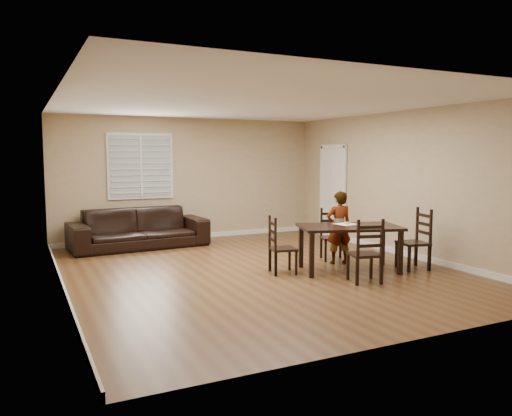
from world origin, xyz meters
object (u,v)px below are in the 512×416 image
at_px(child, 339,228).
at_px(sofa, 139,228).
at_px(chair_left, 276,248).
at_px(dining_table, 349,231).
at_px(chair_far, 368,255).
at_px(chair_right, 420,241).
at_px(donut, 347,223).
at_px(chair_near, 332,236).

height_order(child, sofa, child).
height_order(chair_left, sofa, chair_left).
relative_size(dining_table, chair_far, 1.85).
xyz_separation_m(chair_right, sofa, (-3.78, 3.92, -0.06)).
xyz_separation_m(donut, sofa, (-2.69, 3.40, -0.37)).
xyz_separation_m(chair_far, donut, (0.33, 0.97, 0.33)).
bearing_deg(child, sofa, -37.65).
distance_m(child, donut, 0.42).
relative_size(chair_near, chair_left, 1.01).
bearing_deg(chair_left, donut, -86.65).
distance_m(chair_near, donut, 0.90).
height_order(chair_left, chair_right, chair_right).
distance_m(chair_left, chair_right, 2.42).
bearing_deg(chair_right, chair_near, -135.85).
xyz_separation_m(dining_table, chair_left, (-1.15, 0.36, -0.24)).
relative_size(chair_near, child, 0.73).
distance_m(chair_near, child, 0.48).
bearing_deg(donut, chair_left, 170.81).
height_order(chair_far, chair_left, chair_far).
xyz_separation_m(dining_table, child, (0.18, 0.55, -0.03)).
bearing_deg(chair_far, dining_table, -93.57).
bearing_deg(chair_right, sofa, -124.62).
bearing_deg(dining_table, donut, 83.66).
distance_m(chair_left, sofa, 3.52).
height_order(chair_left, donut, chair_left).
bearing_deg(donut, sofa, 128.39).
bearing_deg(donut, chair_far, -108.63).
bearing_deg(donut, dining_table, -114.33).
distance_m(chair_near, chair_right, 1.57).
xyz_separation_m(dining_table, chair_right, (1.16, -0.36, -0.20)).
relative_size(chair_near, donut, 9.26).
bearing_deg(sofa, chair_far, -65.31).
relative_size(chair_near, chair_right, 0.92).
relative_size(dining_table, donut, 17.86).
height_order(chair_far, donut, chair_far).
relative_size(child, sofa, 0.46).
bearing_deg(donut, child, 74.87).
bearing_deg(chair_left, dining_table, -94.95).
height_order(chair_right, donut, chair_right).
bearing_deg(child, chair_near, -98.91).
bearing_deg(chair_left, child, -69.46).
bearing_deg(sofa, child, -50.92).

